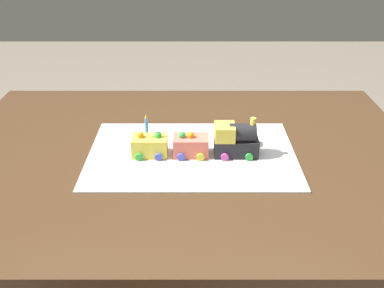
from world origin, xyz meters
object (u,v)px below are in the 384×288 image
object	(u,v)px
cake_car_hopper_coral	(191,146)
birthday_candle	(146,123)
cake_locomotive	(236,140)
dining_table	(185,183)
cake_car_tanker_lemon	(150,146)

from	to	relation	value
cake_car_hopper_coral	birthday_candle	xyz separation A→B (m)	(0.12, -0.00, 0.07)
cake_locomotive	birthday_candle	bearing A→B (deg)	0.00
dining_table	cake_locomotive	bearing A→B (deg)	173.58
cake_car_hopper_coral	birthday_candle	world-z (taller)	birthday_candle
cake_car_hopper_coral	cake_locomotive	bearing A→B (deg)	-180.00
cake_car_hopper_coral	birthday_candle	bearing A→B (deg)	-0.00
cake_car_tanker_lemon	cake_locomotive	bearing A→B (deg)	-180.00
cake_car_hopper_coral	cake_car_tanker_lemon	size ratio (longest dim) A/B	1.00
cake_locomotive	birthday_candle	size ratio (longest dim) A/B	2.50
cake_car_hopper_coral	cake_car_tanker_lemon	world-z (taller)	same
dining_table	cake_car_hopper_coral	size ratio (longest dim) A/B	14.00
cake_car_tanker_lemon	birthday_candle	bearing A→B (deg)	-0.00
cake_car_tanker_lemon	birthday_candle	size ratio (longest dim) A/B	1.78
cake_car_tanker_lemon	birthday_candle	world-z (taller)	birthday_candle
dining_table	cake_locomotive	size ratio (longest dim) A/B	10.00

